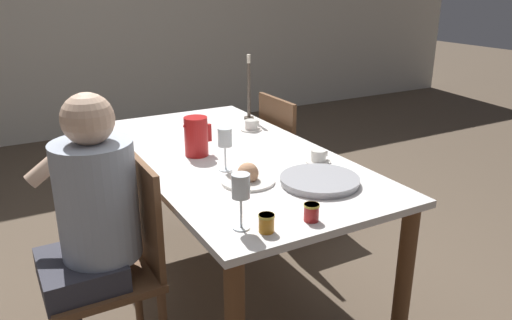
{
  "coord_description": "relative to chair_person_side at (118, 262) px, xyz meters",
  "views": [
    {
      "loc": [
        -1.0,
        -2.05,
        1.54
      ],
      "look_at": [
        0.0,
        -0.26,
        0.8
      ],
      "focal_mm": 35.0,
      "sensor_mm": 36.0,
      "label": 1
    }
  ],
  "objects": [
    {
      "name": "bread_plate",
      "position": [
        0.54,
        -0.1,
        0.3
      ],
      "size": [
        0.23,
        0.23,
        0.09
      ],
      "color": "silver",
      "rests_on": "dining_table"
    },
    {
      "name": "wine_glass_water",
      "position": [
        0.52,
        0.07,
        0.42
      ],
      "size": [
        0.06,
        0.06,
        0.19
      ],
      "color": "white",
      "rests_on": "dining_table"
    },
    {
      "name": "chair_person_side",
      "position": [
        0.0,
        0.0,
        0.0
      ],
      "size": [
        0.42,
        0.42,
        0.89
      ],
      "rotation": [
        0.0,
        0.0,
        1.57
      ],
      "color": "brown",
      "rests_on": "ground_plane"
    },
    {
      "name": "wall_back",
      "position": [
        0.64,
        3.51,
        0.83
      ],
      "size": [
        10.0,
        0.06,
        2.6
      ],
      "color": "beige",
      "rests_on": "ground_plane"
    },
    {
      "name": "jam_jar_amber",
      "position": [
        0.57,
        -0.52,
        0.31
      ],
      "size": [
        0.06,
        0.06,
        0.06
      ],
      "color": "#A81E1E",
      "rests_on": "dining_table"
    },
    {
      "name": "dining_table",
      "position": [
        0.64,
        0.26,
        0.17
      ],
      "size": [
        0.9,
        1.75,
        0.75
      ],
      "color": "silver",
      "rests_on": "ground_plane"
    },
    {
      "name": "ground_plane",
      "position": [
        0.64,
        0.26,
        -0.47
      ],
      "size": [
        20.0,
        20.0,
        0.0
      ],
      "primitive_type": "plane",
      "color": "brown"
    },
    {
      "name": "person_seated",
      "position": [
        -0.09,
        -0.01,
        0.22
      ],
      "size": [
        0.39,
        0.41,
        1.17
      ],
      "rotation": [
        0.0,
        0.0,
        1.57
      ],
      "color": "#33333D",
      "rests_on": "ground_plane"
    },
    {
      "name": "wine_glass_juice",
      "position": [
        0.33,
        -0.45,
        0.42
      ],
      "size": [
        0.06,
        0.06,
        0.2
      ],
      "color": "white",
      "rests_on": "dining_table"
    },
    {
      "name": "teacup_near_person",
      "position": [
        0.94,
        -0.04,
        0.3
      ],
      "size": [
        0.12,
        0.12,
        0.06
      ],
      "color": "silver",
      "rests_on": "dining_table"
    },
    {
      "name": "teacup_across",
      "position": [
        0.92,
        0.56,
        0.3
      ],
      "size": [
        0.12,
        0.12,
        0.06
      ],
      "color": "silver",
      "rests_on": "dining_table"
    },
    {
      "name": "chair_opposite",
      "position": [
        1.27,
        0.66,
        0.0
      ],
      "size": [
        0.42,
        0.42,
        0.89
      ],
      "rotation": [
        0.0,
        0.0,
        -1.57
      ],
      "color": "brown",
      "rests_on": "ground_plane"
    },
    {
      "name": "red_pitcher",
      "position": [
        0.49,
        0.32,
        0.37
      ],
      "size": [
        0.14,
        0.11,
        0.19
      ],
      "color": "red",
      "rests_on": "dining_table"
    },
    {
      "name": "serving_tray",
      "position": [
        0.79,
        -0.26,
        0.29
      ],
      "size": [
        0.33,
        0.33,
        0.03
      ],
      "color": "#9E9EA3",
      "rests_on": "dining_table"
    },
    {
      "name": "jam_jar_red",
      "position": [
        0.39,
        -0.51,
        0.31
      ],
      "size": [
        0.06,
        0.06,
        0.06
      ],
      "color": "#C67A1E",
      "rests_on": "dining_table"
    },
    {
      "name": "candlestick_tall",
      "position": [
        1.02,
        0.78,
        0.43
      ],
      "size": [
        0.06,
        0.06,
        0.39
      ],
      "color": "#4C4238",
      "rests_on": "dining_table"
    }
  ]
}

